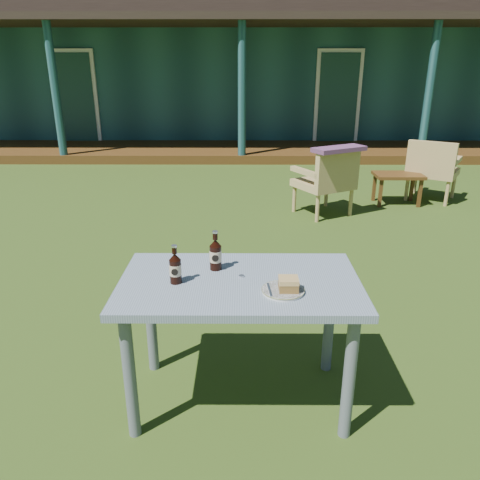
{
  "coord_description": "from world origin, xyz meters",
  "views": [
    {
      "loc": [
        0.01,
        -3.71,
        1.74
      ],
      "look_at": [
        0.0,
        -1.3,
        0.82
      ],
      "focal_mm": 35.0,
      "sensor_mm": 36.0,
      "label": 1
    }
  ],
  "objects_px": {
    "plate": "(283,290)",
    "cafe_table": "(240,298)",
    "cola_bottle_near": "(216,254)",
    "cake_slice": "(288,284)",
    "armchair_left": "(328,179)",
    "cola_bottle_far": "(175,268)",
    "armchair_right": "(432,167)",
    "side_table": "(398,178)"
  },
  "relations": [
    {
      "from": "cola_bottle_far",
      "to": "cola_bottle_near",
      "type": "bearing_deg",
      "value": 40.71
    },
    {
      "from": "plate",
      "to": "cake_slice",
      "type": "relative_size",
      "value": 2.22
    },
    {
      "from": "plate",
      "to": "cake_slice",
      "type": "xyz_separation_m",
      "value": [
        0.02,
        -0.01,
        0.04
      ]
    },
    {
      "from": "cafe_table",
      "to": "armchair_left",
      "type": "relative_size",
      "value": 1.5
    },
    {
      "from": "cafe_table",
      "to": "plate",
      "type": "bearing_deg",
      "value": -31.67
    },
    {
      "from": "plate",
      "to": "side_table",
      "type": "bearing_deg",
      "value": 65.29
    },
    {
      "from": "side_table",
      "to": "cola_bottle_far",
      "type": "bearing_deg",
      "value": -121.27
    },
    {
      "from": "cola_bottle_far",
      "to": "cafe_table",
      "type": "bearing_deg",
      "value": 5.32
    },
    {
      "from": "cola_bottle_near",
      "to": "cola_bottle_far",
      "type": "height_order",
      "value": "cola_bottle_near"
    },
    {
      "from": "side_table",
      "to": "cola_bottle_near",
      "type": "bearing_deg",
      "value": -120.24
    },
    {
      "from": "cola_bottle_far",
      "to": "armchair_left",
      "type": "bearing_deg",
      "value": 68.21
    },
    {
      "from": "cafe_table",
      "to": "plate",
      "type": "xyz_separation_m",
      "value": [
        0.21,
        -0.13,
        0.11
      ]
    },
    {
      "from": "armchair_left",
      "to": "armchair_right",
      "type": "height_order",
      "value": "armchair_right"
    },
    {
      "from": "plate",
      "to": "cola_bottle_far",
      "type": "distance_m",
      "value": 0.53
    },
    {
      "from": "cafe_table",
      "to": "plate",
      "type": "distance_m",
      "value": 0.27
    },
    {
      "from": "cola_bottle_near",
      "to": "cake_slice",
      "type": "bearing_deg",
      "value": -36.84
    },
    {
      "from": "cake_slice",
      "to": "side_table",
      "type": "xyz_separation_m",
      "value": [
        1.79,
        3.94,
        -0.42
      ]
    },
    {
      "from": "cafe_table",
      "to": "armchair_right",
      "type": "bearing_deg",
      "value": 57.79
    },
    {
      "from": "cola_bottle_near",
      "to": "plate",
      "type": "bearing_deg",
      "value": -37.96
    },
    {
      "from": "cola_bottle_near",
      "to": "armchair_left",
      "type": "height_order",
      "value": "cola_bottle_near"
    },
    {
      "from": "cake_slice",
      "to": "cola_bottle_far",
      "type": "relative_size",
      "value": 0.47
    },
    {
      "from": "cola_bottle_near",
      "to": "armchair_right",
      "type": "bearing_deg",
      "value": 55.6
    },
    {
      "from": "cafe_table",
      "to": "armchair_right",
      "type": "height_order",
      "value": "armchair_right"
    },
    {
      "from": "cake_slice",
      "to": "armchair_right",
      "type": "distance_m",
      "value": 4.7
    },
    {
      "from": "cola_bottle_far",
      "to": "cake_slice",
      "type": "bearing_deg",
      "value": -10.95
    },
    {
      "from": "cake_slice",
      "to": "armchair_left",
      "type": "bearing_deg",
      "value": 77.05
    },
    {
      "from": "cake_slice",
      "to": "armchair_right",
      "type": "bearing_deg",
      "value": 61.03
    },
    {
      "from": "cafe_table",
      "to": "side_table",
      "type": "bearing_deg",
      "value": 62.09
    },
    {
      "from": "cafe_table",
      "to": "cola_bottle_near",
      "type": "height_order",
      "value": "cola_bottle_near"
    },
    {
      "from": "plate",
      "to": "armchair_right",
      "type": "bearing_deg",
      "value": 60.74
    },
    {
      "from": "cake_slice",
      "to": "cafe_table",
      "type": "bearing_deg",
      "value": 149.66
    },
    {
      "from": "cafe_table",
      "to": "cake_slice",
      "type": "xyz_separation_m",
      "value": [
        0.23,
        -0.13,
        0.15
      ]
    },
    {
      "from": "cafe_table",
      "to": "armchair_right",
      "type": "relative_size",
      "value": 1.49
    },
    {
      "from": "plate",
      "to": "cafe_table",
      "type": "bearing_deg",
      "value": 148.33
    },
    {
      "from": "cola_bottle_far",
      "to": "armchair_left",
      "type": "height_order",
      "value": "cola_bottle_far"
    },
    {
      "from": "cake_slice",
      "to": "armchair_left",
      "type": "distance_m",
      "value": 3.55
    },
    {
      "from": "cake_slice",
      "to": "armchair_left",
      "type": "relative_size",
      "value": 0.12
    },
    {
      "from": "plate",
      "to": "cake_slice",
      "type": "height_order",
      "value": "cake_slice"
    },
    {
      "from": "cola_bottle_near",
      "to": "cafe_table",
      "type": "bearing_deg",
      "value": -46.3
    },
    {
      "from": "plate",
      "to": "armchair_left",
      "type": "bearing_deg",
      "value": 76.65
    },
    {
      "from": "armchair_left",
      "to": "armchair_right",
      "type": "relative_size",
      "value": 0.99
    },
    {
      "from": "armchair_left",
      "to": "side_table",
      "type": "distance_m",
      "value": 1.12
    }
  ]
}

